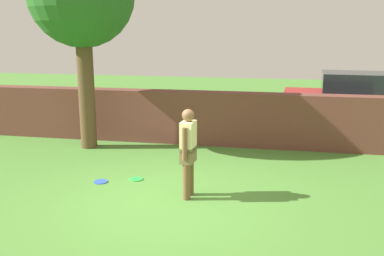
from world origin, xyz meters
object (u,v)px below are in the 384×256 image
at_px(frisbee_green, 136,179).
at_px(car, 356,101).
at_px(person, 188,149).
at_px(frisbee_blue, 101,182).

bearing_deg(frisbee_green, car, 47.85).
height_order(person, frisbee_green, person).
bearing_deg(person, frisbee_blue, -98.21).
distance_m(car, frisbee_green, 7.53).
height_order(person, car, car).
bearing_deg(car, frisbee_blue, -130.93).
distance_m(car, frisbee_blue, 8.18).
relative_size(person, frisbee_green, 6.00).
xyz_separation_m(person, frisbee_green, (-1.23, 0.70, -0.89)).
relative_size(person, frisbee_blue, 6.00).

